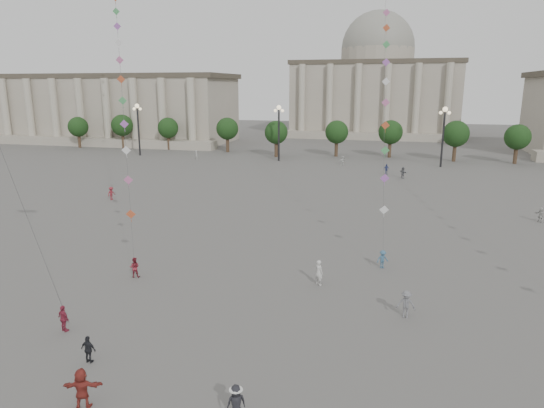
# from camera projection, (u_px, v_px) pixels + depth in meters

# --- Properties ---
(ground) EXTENTS (360.00, 360.00, 0.00)m
(ground) POSITION_uv_depth(u_px,v_px,m) (239.00, 368.00, 24.95)
(ground) COLOR #54514F
(ground) RESTS_ON ground
(hall_west) EXTENTS (84.00, 26.22, 17.20)m
(hall_west) POSITION_uv_depth(u_px,v_px,m) (82.00, 108.00, 129.52)
(hall_west) COLOR #9E9684
(hall_west) RESTS_ON ground
(hall_central) EXTENTS (48.30, 34.30, 35.50)m
(hall_central) POSITION_uv_depth(u_px,v_px,m) (376.00, 86.00, 143.14)
(hall_central) COLOR #9E9684
(hall_central) RESTS_ON ground
(tree_row) EXTENTS (137.12, 5.12, 8.00)m
(tree_row) POSITION_uv_depth(u_px,v_px,m) (361.00, 131.00, 97.05)
(tree_row) COLOR #38261C
(tree_row) RESTS_ON ground
(lamp_post_far_west) EXTENTS (2.00, 0.90, 10.65)m
(lamp_post_far_west) POSITION_uv_depth(u_px,v_px,m) (138.00, 120.00, 100.00)
(lamp_post_far_west) COLOR #262628
(lamp_post_far_west) RESTS_ON ground
(lamp_post_mid_west) EXTENTS (2.00, 0.90, 10.65)m
(lamp_post_mid_west) POSITION_uv_depth(u_px,v_px,m) (279.00, 123.00, 92.71)
(lamp_post_mid_west) COLOR #262628
(lamp_post_mid_west) RESTS_ON ground
(lamp_post_mid_east) EXTENTS (2.00, 0.90, 10.65)m
(lamp_post_mid_east) POSITION_uv_depth(u_px,v_px,m) (444.00, 126.00, 85.41)
(lamp_post_mid_east) COLOR #262628
(lamp_post_mid_east) RESTS_ON ground
(person_crowd_0) EXTENTS (1.09, 0.79, 1.72)m
(person_crowd_0) POSITION_uv_depth(u_px,v_px,m) (386.00, 169.00, 79.51)
(person_crowd_0) COLOR navy
(person_crowd_0) RESTS_ON ground
(person_crowd_2) EXTENTS (0.96, 1.24, 1.68)m
(person_crowd_2) POSITION_uv_depth(u_px,v_px,m) (111.00, 193.00, 61.73)
(person_crowd_2) COLOR maroon
(person_crowd_2) RESTS_ON ground
(person_crowd_4) EXTENTS (1.24, 1.52, 1.63)m
(person_crowd_4) POSITION_uv_depth(u_px,v_px,m) (343.00, 160.00, 89.29)
(person_crowd_4) COLOR silver
(person_crowd_4) RESTS_ON ground
(person_crowd_6) EXTENTS (1.19, 0.74, 1.78)m
(person_crowd_6) POSITION_uv_depth(u_px,v_px,m) (406.00, 304.00, 30.24)
(person_crowd_6) COLOR slate
(person_crowd_6) RESTS_ON ground
(person_crowd_7) EXTENTS (1.43, 1.33, 1.60)m
(person_crowd_7) POSITION_uv_depth(u_px,v_px,m) (541.00, 215.00, 51.68)
(person_crowd_7) COLOR #BBBBB6
(person_crowd_7) RESTS_ON ground
(person_crowd_10) EXTENTS (0.75, 0.79, 1.82)m
(person_crowd_10) POSITION_uv_depth(u_px,v_px,m) (196.00, 155.00, 95.87)
(person_crowd_10) COLOR #B2B1AE
(person_crowd_10) RESTS_ON ground
(person_crowd_12) EXTENTS (1.44, 1.63, 1.79)m
(person_crowd_12) POSITION_uv_depth(u_px,v_px,m) (403.00, 173.00, 76.23)
(person_crowd_12) COLOR slate
(person_crowd_12) RESTS_ON ground
(person_crowd_13) EXTENTS (0.83, 0.78, 1.91)m
(person_crowd_13) POSITION_uv_depth(u_px,v_px,m) (319.00, 273.00, 35.20)
(person_crowd_13) COLOR silver
(person_crowd_13) RESTS_ON ground
(tourist_0) EXTENTS (1.04, 0.72, 1.64)m
(tourist_0) POSITION_uv_depth(u_px,v_px,m) (64.00, 319.00, 28.51)
(tourist_0) COLOR maroon
(tourist_0) RESTS_ON ground
(tourist_1) EXTENTS (0.91, 0.43, 1.50)m
(tourist_1) POSITION_uv_depth(u_px,v_px,m) (88.00, 349.00, 25.29)
(tourist_1) COLOR black
(tourist_1) RESTS_ON ground
(tourist_2) EXTENTS (1.85, 1.07, 1.90)m
(tourist_2) POSITION_uv_depth(u_px,v_px,m) (82.00, 388.00, 21.71)
(tourist_2) COLOR maroon
(tourist_2) RESTS_ON ground
(kite_flyer_0) EXTENTS (0.89, 0.78, 1.56)m
(kite_flyer_0) POSITION_uv_depth(u_px,v_px,m) (135.00, 267.00, 36.69)
(kite_flyer_0) COLOR maroon
(kite_flyer_0) RESTS_ON ground
(kite_flyer_1) EXTENTS (1.10, 0.92, 1.48)m
(kite_flyer_1) POSITION_uv_depth(u_px,v_px,m) (383.00, 259.00, 38.52)
(kite_flyer_1) COLOR #385F7E
(kite_flyer_1) RESTS_ON ground
(hat_person) EXTENTS (1.01, 0.94, 1.74)m
(hat_person) POSITION_uv_depth(u_px,v_px,m) (236.00, 403.00, 20.77)
(hat_person) COLOR black
(hat_person) RESTS_ON ground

